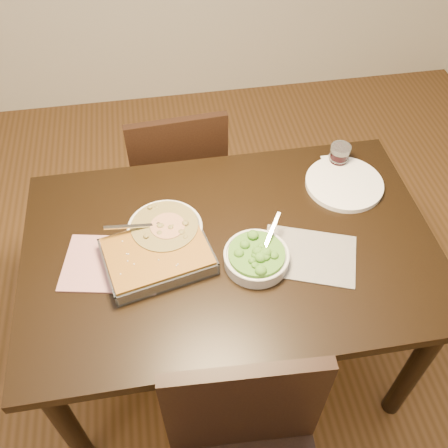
% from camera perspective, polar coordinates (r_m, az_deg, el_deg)
% --- Properties ---
extents(ground, '(4.00, 4.00, 0.00)m').
position_cam_1_polar(ground, '(2.33, 0.57, -14.00)').
color(ground, '#4D3116').
rests_on(ground, ground).
extents(table, '(1.40, 0.90, 0.75)m').
position_cam_1_polar(table, '(1.77, 0.73, -4.30)').
color(table, black).
rests_on(table, ground).
extents(magazine_a, '(0.35, 0.29, 0.01)m').
position_cam_1_polar(magazine_a, '(1.68, -12.67, -4.40)').
color(magazine_a, '#A12E45').
rests_on(magazine_a, table).
extents(magazine_b, '(0.36, 0.31, 0.01)m').
position_cam_1_polar(magazine_b, '(1.69, 9.69, -3.56)').
color(magazine_b, '#24232B').
rests_on(magazine_b, table).
extents(coaster, '(0.11, 0.11, 0.00)m').
position_cam_1_polar(coaster, '(2.02, 12.83, 6.73)').
color(coaster, white).
rests_on(coaster, table).
extents(stew_bowl, '(0.28, 0.26, 0.10)m').
position_cam_1_polar(stew_bowl, '(1.70, -6.73, -0.81)').
color(stew_bowl, silver).
rests_on(stew_bowl, table).
extents(broccoli_bowl, '(0.22, 0.23, 0.08)m').
position_cam_1_polar(broccoli_bowl, '(1.63, 3.72, -3.79)').
color(broccoli_bowl, silver).
rests_on(broccoli_bowl, table).
extents(baking_dish, '(0.38, 0.32, 0.06)m').
position_cam_1_polar(baking_dish, '(1.64, -7.59, -3.65)').
color(baking_dish, silver).
rests_on(baking_dish, table).
extents(wine_tumbler, '(0.08, 0.08, 0.09)m').
position_cam_1_polar(wine_tumbler, '(1.99, 13.05, 7.72)').
color(wine_tumbler, black).
rests_on(wine_tumbler, coaster).
extents(dinner_plate, '(0.29, 0.29, 0.02)m').
position_cam_1_polar(dinner_plate, '(1.93, 13.57, 4.52)').
color(dinner_plate, white).
rests_on(dinner_plate, table).
extents(chair_far, '(0.44, 0.44, 0.88)m').
position_cam_1_polar(chair_far, '(2.32, -5.29, 5.66)').
color(chair_far, black).
rests_on(chair_far, ground).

